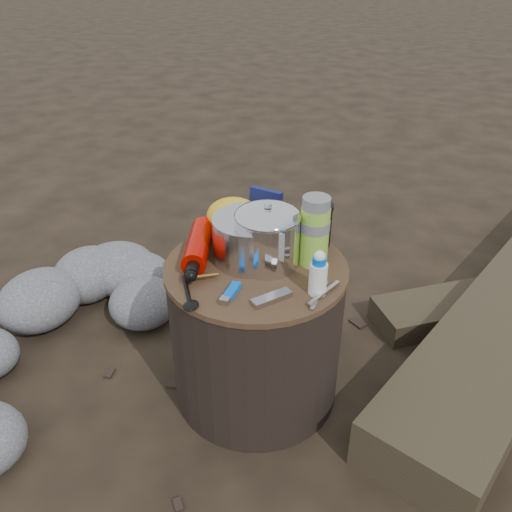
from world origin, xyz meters
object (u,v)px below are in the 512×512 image
(stump, at_px, (256,331))
(travel_mug, at_px, (317,225))
(camping_pot, at_px, (268,236))
(thermos, at_px, (315,232))
(fuel_bottle, at_px, (198,246))

(stump, height_order, travel_mug, travel_mug)
(stump, distance_m, camping_pot, 0.31)
(camping_pot, distance_m, thermos, 0.12)
(travel_mug, bearing_deg, thermos, -83.76)
(fuel_bottle, height_order, thermos, thermos)
(stump, bearing_deg, camping_pot, 38.66)
(thermos, bearing_deg, stump, -157.33)
(fuel_bottle, relative_size, thermos, 1.42)
(camping_pot, relative_size, travel_mug, 1.39)
(stump, xyz_separation_m, camping_pot, (0.03, 0.02, 0.31))
(camping_pot, height_order, thermos, thermos)
(camping_pot, bearing_deg, stump, -141.34)
(thermos, xyz_separation_m, travel_mug, (-0.01, 0.10, -0.03))
(thermos, bearing_deg, travel_mug, 96.24)
(stump, bearing_deg, travel_mug, 51.08)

